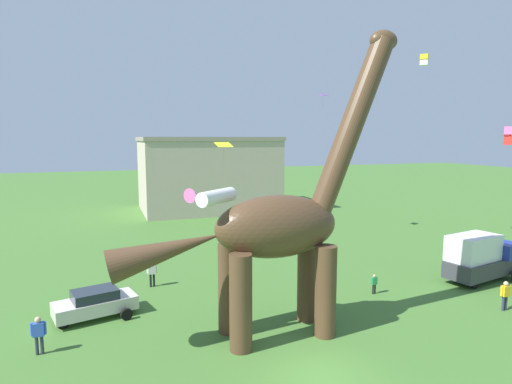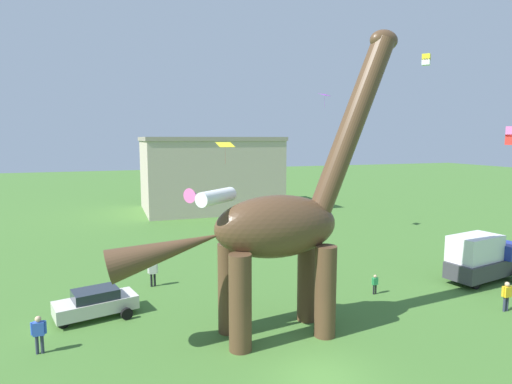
# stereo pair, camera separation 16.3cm
# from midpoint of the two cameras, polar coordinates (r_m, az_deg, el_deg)

# --- Properties ---
(ground_plane) EXTENTS (240.00, 240.00, 0.00)m
(ground_plane) POSITION_cam_midpoint_polar(r_m,az_deg,el_deg) (18.94, 8.72, -23.42)
(ground_plane) COLOR #42702D
(dinosaur_sculpture) EXTENTS (14.33, 3.04, 14.98)m
(dinosaur_sculpture) POSITION_cam_midpoint_polar(r_m,az_deg,el_deg) (20.50, 2.83, -4.64)
(dinosaur_sculpture) COLOR #513823
(dinosaur_sculpture) RESTS_ON ground_plane
(parked_sedan_left) EXTENTS (4.51, 2.78, 1.55)m
(parked_sedan_left) POSITION_cam_midpoint_polar(r_m,az_deg,el_deg) (25.25, -20.49, -13.71)
(parked_sedan_left) COLOR silver
(parked_sedan_left) RESTS_ON ground_plane
(parked_box_truck) EXTENTS (5.90, 3.14, 3.20)m
(parked_box_truck) POSITION_cam_midpoint_polar(r_m,az_deg,el_deg) (32.82, 28.16, -7.73)
(parked_box_truck) COLOR #38383D
(parked_box_truck) RESTS_ON ground_plane
(person_near_flyer) EXTENTS (0.46, 0.20, 1.24)m
(person_near_flyer) POSITION_cam_midpoint_polar(r_m,az_deg,el_deg) (27.96, 15.81, -11.57)
(person_near_flyer) COLOR black
(person_near_flyer) RESTS_ON ground_plane
(person_watching_child) EXTENTS (0.63, 0.28, 1.69)m
(person_watching_child) POSITION_cam_midpoint_polar(r_m,az_deg,el_deg) (28.16, 30.68, -11.61)
(person_watching_child) COLOR #2D3347
(person_watching_child) RESTS_ON ground_plane
(person_far_spectator) EXTENTS (0.65, 0.29, 1.74)m
(person_far_spectator) POSITION_cam_midpoint_polar(r_m,az_deg,el_deg) (28.95, -13.50, -10.21)
(person_far_spectator) COLOR black
(person_far_spectator) RESTS_ON ground_plane
(person_vendor_side) EXTENTS (0.66, 0.29, 1.76)m
(person_vendor_side) POSITION_cam_midpoint_polar(r_m,az_deg,el_deg) (22.21, -26.89, -16.27)
(person_vendor_side) COLOR #2D3347
(person_vendor_side) RESTS_ON ground_plane
(kite_mid_right) EXTENTS (1.29, 1.16, 1.35)m
(kite_mid_right) POSITION_cam_midpoint_polar(r_m,az_deg,el_deg) (41.78, 9.30, 12.72)
(kite_mid_right) COLOR purple
(kite_trailing) EXTENTS (2.48, 2.52, 0.71)m
(kite_trailing) POSITION_cam_midpoint_polar(r_m,az_deg,el_deg) (19.85, -5.75, -0.59)
(kite_trailing) COLOR white
(kite_near_low) EXTENTS (0.91, 0.91, 0.92)m
(kite_near_low) POSITION_cam_midpoint_polar(r_m,az_deg,el_deg) (40.97, 21.94, 16.12)
(kite_near_low) COLOR yellow
(kite_far_right) EXTENTS (1.78, 1.39, 2.09)m
(kite_far_right) POSITION_cam_midpoint_polar(r_m,az_deg,el_deg) (41.08, -4.03, 6.33)
(kite_far_right) COLOR yellow
(background_building_block) EXTENTS (17.66, 12.46, 9.79)m
(background_building_block) POSITION_cam_midpoint_polar(r_m,az_deg,el_deg) (57.93, -6.16, 2.49)
(background_building_block) COLOR #B7A893
(background_building_block) RESTS_ON ground_plane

